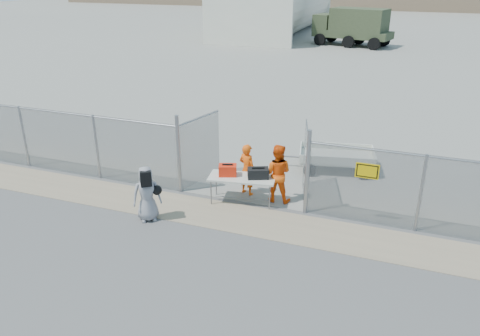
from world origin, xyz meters
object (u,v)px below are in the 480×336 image
at_px(utility_trailer, 336,159).
at_px(visitor, 147,194).
at_px(security_worker_left, 247,169).
at_px(security_worker_right, 277,173).
at_px(folding_table, 242,190).

bearing_deg(utility_trailer, visitor, -140.43).
height_order(security_worker_left, visitor, security_worker_left).
bearing_deg(security_worker_right, security_worker_left, -12.11).
distance_m(security_worker_left, utility_trailer, 3.68).
height_order(security_worker_right, utility_trailer, security_worker_right).
bearing_deg(utility_trailer, folding_table, -134.29).
height_order(folding_table, utility_trailer, folding_table).
bearing_deg(folding_table, security_worker_right, 17.12).
distance_m(folding_table, security_worker_left, 0.73).
relative_size(folding_table, security_worker_right, 1.09).
bearing_deg(utility_trailer, security_worker_right, -124.87).
relative_size(security_worker_left, utility_trailer, 0.50).
xyz_separation_m(folding_table, security_worker_right, (0.94, 0.47, 0.48)).
xyz_separation_m(security_worker_left, utility_trailer, (2.29, 2.85, -0.42)).
bearing_deg(folding_table, security_worker_left, 85.63).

